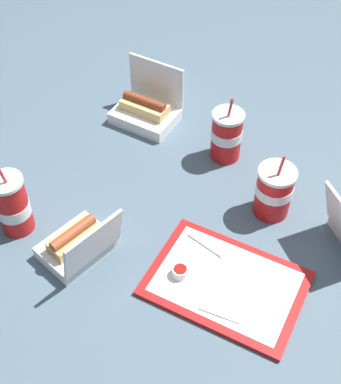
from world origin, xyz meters
name	(u,v)px	position (x,y,z in m)	size (l,w,h in m)	color
ground_plane	(168,219)	(0.00, 0.00, 0.00)	(3.20, 3.20, 0.00)	#4C6070
food_tray	(226,283)	(0.23, -0.10, 0.01)	(0.39, 0.29, 0.01)	red
ketchup_cup	(180,271)	(0.13, -0.14, 0.03)	(0.04, 0.04, 0.02)	white
napkin_stack	(226,299)	(0.26, -0.14, 0.02)	(0.10, 0.10, 0.00)	white
plastic_fork	(206,244)	(0.14, -0.03, 0.02)	(0.11, 0.01, 0.01)	white
clamshell_hotdog_front	(146,109)	(-0.28, 0.32, 0.04)	(0.20, 0.16, 0.18)	white
clamshell_hotdog_left	(78,244)	(-0.13, -0.22, 0.04)	(0.19, 0.20, 0.17)	white
soda_cup_corner	(226,135)	(0.01, 0.30, 0.08)	(0.09, 0.09, 0.22)	red
soda_cup_right	(274,191)	(0.22, 0.18, 0.08)	(0.10, 0.10, 0.21)	red
soda_cup_back	(12,205)	(-0.32, -0.23, 0.09)	(0.09, 0.09, 0.24)	red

